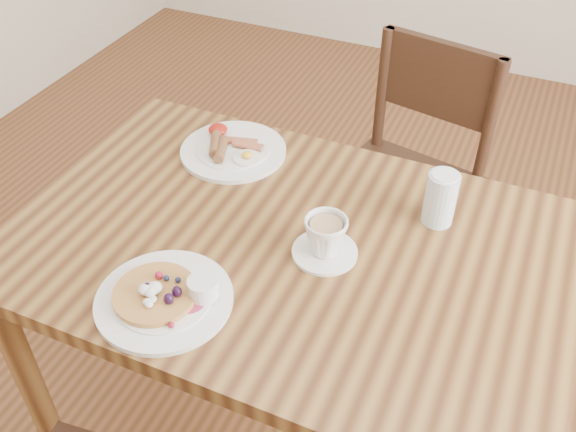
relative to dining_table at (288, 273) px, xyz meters
The scene contains 7 objects.
ground 0.65m from the dining_table, ahead, with size 5.00×5.00×0.00m, color #573218.
dining_table is the anchor object (origin of this frame).
chair_far 0.72m from the dining_table, 81.48° to the left, with size 0.50×0.50×0.88m.
pancake_plate 0.32m from the dining_table, 119.45° to the right, with size 0.27×0.27×0.06m.
breakfast_plate 0.38m from the dining_table, 137.24° to the left, with size 0.27×0.27×0.04m.
teacup_saucer 0.17m from the dining_table, ahead, with size 0.14×0.14×0.09m.
water_glass 0.38m from the dining_table, 35.37° to the left, with size 0.07×0.07×0.13m, color silver.
Camera 1 is at (0.41, -0.94, 1.69)m, focal length 40.00 mm.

